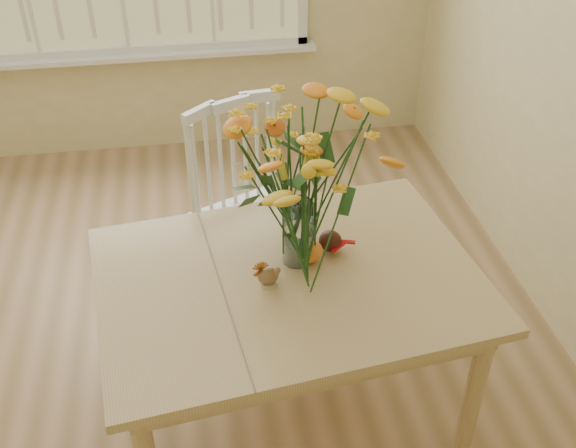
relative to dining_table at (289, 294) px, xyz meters
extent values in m
cube|color=#987649|center=(-0.65, 0.18, -0.66)|extent=(4.00, 4.50, 0.01)
cube|color=white|center=(-0.65, 2.36, 0.03)|extent=(2.42, 0.12, 0.03)
cube|color=tan|center=(0.00, 0.00, 0.07)|extent=(1.51, 1.16, 0.04)
cube|color=tan|center=(0.00, 0.00, 0.00)|extent=(1.37, 1.03, 0.10)
cylinder|color=tan|center=(-0.65, 0.33, -0.30)|extent=(0.07, 0.07, 0.71)
cylinder|color=tan|center=(0.65, -0.33, -0.30)|extent=(0.07, 0.07, 0.71)
cylinder|color=tan|center=(0.55, 0.48, -0.30)|extent=(0.07, 0.07, 0.71)
cube|color=white|center=(-0.05, 0.68, -0.16)|extent=(0.63, 0.62, 0.05)
cube|color=white|center=(-0.12, 0.85, 0.11)|extent=(0.46, 0.23, 0.55)
cylinder|color=white|center=(-0.15, 0.45, -0.42)|extent=(0.04, 0.04, 0.47)
cylinder|color=white|center=(-0.29, 0.77, -0.42)|extent=(0.04, 0.04, 0.47)
cylinder|color=white|center=(0.19, 0.60, -0.42)|extent=(0.04, 0.04, 0.47)
cylinder|color=white|center=(0.05, 0.92, -0.42)|extent=(0.04, 0.04, 0.47)
cylinder|color=white|center=(0.05, 0.09, 0.22)|extent=(0.11, 0.11, 0.26)
ellipsoid|color=#CB6117|center=(0.09, 0.07, 0.13)|extent=(0.11, 0.11, 0.08)
cylinder|color=#CCB78C|center=(-0.08, -0.04, 0.10)|extent=(0.06, 0.06, 0.01)
ellipsoid|color=brown|center=(-0.08, -0.04, 0.13)|extent=(0.09, 0.07, 0.06)
ellipsoid|color=#38160F|center=(0.18, 0.12, 0.13)|extent=(0.09, 0.09, 0.08)
camera|label=1|loc=(-0.31, -1.87, 1.71)|focal=42.00mm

